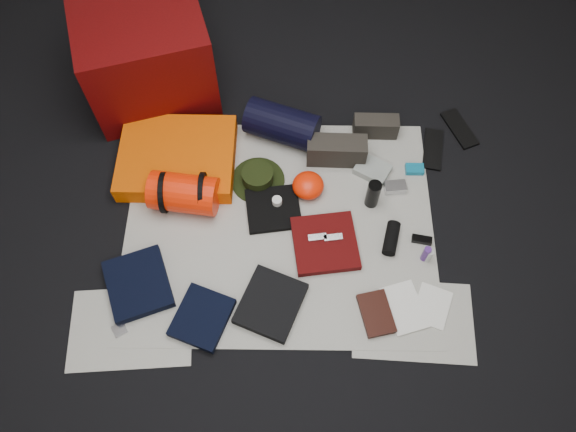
{
  "coord_description": "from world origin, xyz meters",
  "views": [
    {
      "loc": [
        0.06,
        -1.32,
        2.62
      ],
      "look_at": [
        0.04,
        0.01,
        0.1
      ],
      "focal_mm": 35.0,
      "sensor_mm": 36.0,
      "label": 1
    }
  ],
  "objects_px": {
    "sleeping_pad": "(177,158)",
    "water_bottle": "(373,194)",
    "red_cabinet": "(147,58)",
    "navy_duffel": "(282,124)",
    "paperback_book": "(376,314)",
    "stuff_sack": "(184,193)",
    "compact_camera": "(395,187)"
  },
  "relations": [
    {
      "from": "sleeping_pad",
      "to": "navy_duffel",
      "type": "height_order",
      "value": "navy_duffel"
    },
    {
      "from": "stuff_sack",
      "to": "paperback_book",
      "type": "relative_size",
      "value": 1.6
    },
    {
      "from": "navy_duffel",
      "to": "paperback_book",
      "type": "bearing_deg",
      "value": -45.77
    },
    {
      "from": "sleeping_pad",
      "to": "water_bottle",
      "type": "height_order",
      "value": "water_bottle"
    },
    {
      "from": "sleeping_pad",
      "to": "navy_duffel",
      "type": "relative_size",
      "value": 1.56
    },
    {
      "from": "red_cabinet",
      "to": "compact_camera",
      "type": "height_order",
      "value": "red_cabinet"
    },
    {
      "from": "water_bottle",
      "to": "paperback_book",
      "type": "relative_size",
      "value": 0.83
    },
    {
      "from": "sleeping_pad",
      "to": "paperback_book",
      "type": "distance_m",
      "value": 1.34
    },
    {
      "from": "stuff_sack",
      "to": "water_bottle",
      "type": "bearing_deg",
      "value": 0.72
    },
    {
      "from": "sleeping_pad",
      "to": "stuff_sack",
      "type": "xyz_separation_m",
      "value": [
        0.07,
        -0.25,
        0.05
      ]
    },
    {
      "from": "compact_camera",
      "to": "water_bottle",
      "type": "bearing_deg",
      "value": -154.19
    },
    {
      "from": "stuff_sack",
      "to": "navy_duffel",
      "type": "bearing_deg",
      "value": 41.68
    },
    {
      "from": "sleeping_pad",
      "to": "red_cabinet",
      "type": "bearing_deg",
      "value": 109.59
    },
    {
      "from": "water_bottle",
      "to": "compact_camera",
      "type": "xyz_separation_m",
      "value": [
        0.13,
        0.08,
        -0.07
      ]
    },
    {
      "from": "sleeping_pad",
      "to": "paperback_book",
      "type": "relative_size",
      "value": 2.86
    },
    {
      "from": "red_cabinet",
      "to": "compact_camera",
      "type": "distance_m",
      "value": 1.54
    },
    {
      "from": "red_cabinet",
      "to": "navy_duffel",
      "type": "distance_m",
      "value": 0.83
    },
    {
      "from": "sleeping_pad",
      "to": "water_bottle",
      "type": "xyz_separation_m",
      "value": [
        1.05,
        -0.24,
        0.03
      ]
    },
    {
      "from": "navy_duffel",
      "to": "paperback_book",
      "type": "relative_size",
      "value": 1.84
    },
    {
      "from": "stuff_sack",
      "to": "water_bottle",
      "type": "xyz_separation_m",
      "value": [
        0.98,
        0.01,
        -0.01
      ]
    },
    {
      "from": "navy_duffel",
      "to": "paperback_book",
      "type": "xyz_separation_m",
      "value": [
        0.47,
        -1.05,
        -0.09
      ]
    },
    {
      "from": "stuff_sack",
      "to": "paperback_book",
      "type": "distance_m",
      "value": 1.15
    },
    {
      "from": "compact_camera",
      "to": "paperback_book",
      "type": "relative_size",
      "value": 0.52
    },
    {
      "from": "sleeping_pad",
      "to": "paperback_book",
      "type": "xyz_separation_m",
      "value": [
        1.04,
        -0.86,
        -0.04
      ]
    },
    {
      "from": "water_bottle",
      "to": "paperback_book",
      "type": "height_order",
      "value": "water_bottle"
    },
    {
      "from": "stuff_sack",
      "to": "water_bottle",
      "type": "relative_size",
      "value": 1.94
    },
    {
      "from": "red_cabinet",
      "to": "stuff_sack",
      "type": "xyz_separation_m",
      "value": [
        0.25,
        -0.76,
        -0.17
      ]
    },
    {
      "from": "navy_duffel",
      "to": "water_bottle",
      "type": "distance_m",
      "value": 0.65
    },
    {
      "from": "red_cabinet",
      "to": "navy_duffel",
      "type": "xyz_separation_m",
      "value": [
        0.75,
        -0.31,
        -0.17
      ]
    },
    {
      "from": "stuff_sack",
      "to": "compact_camera",
      "type": "relative_size",
      "value": 3.06
    },
    {
      "from": "navy_duffel",
      "to": "paperback_book",
      "type": "height_order",
      "value": "navy_duffel"
    },
    {
      "from": "red_cabinet",
      "to": "compact_camera",
      "type": "relative_size",
      "value": 5.94
    }
  ]
}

